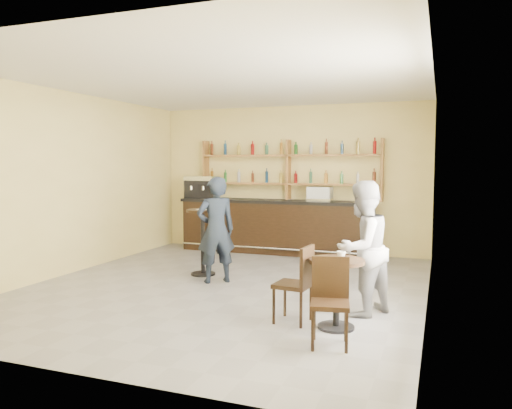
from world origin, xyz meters
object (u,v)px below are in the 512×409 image
(pastry_case, at_px, (320,194))
(pedestal_table, at_px, (203,242))
(bar_counter, at_px, (276,226))
(chair_west, at_px, (293,284))
(chair_south, at_px, (330,303))
(espresso_machine, at_px, (202,187))
(man_main, at_px, (216,230))
(cafe_table, at_px, (336,294))
(patron_second, at_px, (362,248))

(pastry_case, height_order, pedestal_table, pastry_case)
(bar_counter, xyz_separation_m, pastry_case, (0.97, 0.00, 0.73))
(bar_counter, distance_m, pedestal_table, 2.56)
(pastry_case, bearing_deg, chair_west, -87.84)
(pedestal_table, height_order, chair_south, pedestal_table)
(espresso_machine, relative_size, pedestal_table, 0.61)
(espresso_machine, bearing_deg, man_main, -66.48)
(cafe_table, distance_m, patron_second, 0.83)
(man_main, bearing_deg, patron_second, 120.58)
(chair_west, distance_m, chair_south, 0.88)
(chair_south, bearing_deg, pastry_case, 92.96)
(pastry_case, height_order, patron_second, patron_second)
(espresso_machine, distance_m, chair_west, 5.74)
(man_main, distance_m, chair_west, 2.37)
(bar_counter, height_order, cafe_table, bar_counter)
(bar_counter, height_order, man_main, man_main)
(cafe_table, distance_m, chair_south, 0.60)
(pastry_case, distance_m, patron_second, 4.15)
(bar_counter, xyz_separation_m, chair_south, (2.28, -5.13, -0.11))
(pastry_case, xyz_separation_m, chair_west, (0.71, -4.48, -0.83))
(chair_west, xyz_separation_m, patron_second, (0.74, 0.62, 0.39))
(bar_counter, bearing_deg, espresso_machine, 180.00)
(pastry_case, xyz_separation_m, patron_second, (1.45, -3.86, -0.44))
(pedestal_table, relative_size, man_main, 0.66)
(cafe_table, xyz_separation_m, chair_south, (0.05, -0.60, 0.05))
(man_main, distance_m, chair_south, 3.24)
(patron_second, bearing_deg, cafe_table, 14.39)
(cafe_table, height_order, chair_west, chair_west)
(chair_south, bearing_deg, cafe_table, 83.39)
(bar_counter, bearing_deg, man_main, -91.33)
(espresso_machine, height_order, pastry_case, espresso_machine)
(chair_west, height_order, chair_south, chair_west)
(bar_counter, bearing_deg, chair_south, -65.98)
(cafe_table, height_order, chair_south, chair_south)
(bar_counter, xyz_separation_m, pedestal_table, (-0.51, -2.51, -0.00))
(espresso_machine, bearing_deg, pedestal_table, -70.04)
(pastry_case, relative_size, cafe_table, 0.61)
(pedestal_table, distance_m, man_main, 0.68)
(bar_counter, height_order, chair_west, bar_counter)
(pastry_case, bearing_deg, cafe_table, -81.30)
(man_main, height_order, chair_south, man_main)
(pedestal_table, xyz_separation_m, chair_west, (2.20, -1.96, -0.10))
(espresso_machine, relative_size, pastry_case, 1.38)
(man_main, relative_size, chair_west, 1.82)
(espresso_machine, relative_size, chair_south, 0.75)
(bar_counter, bearing_deg, chair_west, -69.38)
(man_main, bearing_deg, espresso_machine, -98.57)
(espresso_machine, bearing_deg, chair_south, -58.43)
(man_main, bearing_deg, bar_counter, -130.30)
(man_main, relative_size, cafe_table, 2.09)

